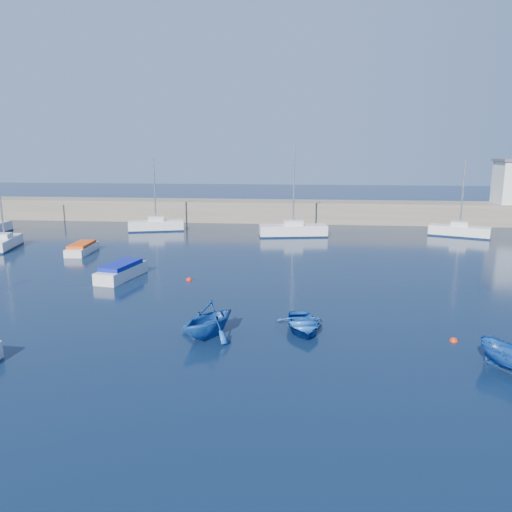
# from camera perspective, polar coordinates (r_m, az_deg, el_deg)

# --- Properties ---
(ground) EXTENTS (220.00, 220.00, 0.00)m
(ground) POSITION_cam_1_polar(r_m,az_deg,el_deg) (19.50, -1.08, -16.10)
(ground) COLOR #0B1931
(ground) RESTS_ON ground
(back_wall) EXTENTS (96.00, 4.50, 2.60)m
(back_wall) POSITION_cam_1_polar(r_m,az_deg,el_deg) (63.56, 3.78, 5.11)
(back_wall) COLOR #726957
(back_wall) RESTS_ON ground
(sailboat_3) EXTENTS (2.60, 5.54, 7.16)m
(sailboat_3) POSITION_cam_1_polar(r_m,az_deg,el_deg) (51.98, -26.75, 1.37)
(sailboat_3) COLOR silver
(sailboat_3) RESTS_ON ground
(sailboat_5) EXTENTS (6.31, 3.28, 8.15)m
(sailboat_5) POSITION_cam_1_polar(r_m,az_deg,el_deg) (57.51, -11.34, 3.48)
(sailboat_5) COLOR silver
(sailboat_5) RESTS_ON ground
(sailboat_6) EXTENTS (7.32, 3.16, 9.37)m
(sailboat_6) POSITION_cam_1_polar(r_m,az_deg,el_deg) (53.02, 4.26, 2.98)
(sailboat_6) COLOR silver
(sailboat_6) RESTS_ON ground
(sailboat_7) EXTENTS (6.26, 3.92, 8.11)m
(sailboat_7) POSITION_cam_1_polar(r_m,az_deg,el_deg) (56.99, 22.22, 2.69)
(sailboat_7) COLOR silver
(sailboat_7) RESTS_ON ground
(motorboat_1) EXTENTS (2.49, 4.91, 1.15)m
(motorboat_1) POSITION_cam_1_polar(r_m,az_deg,el_deg) (37.23, -15.14, -1.68)
(motorboat_1) COLOR silver
(motorboat_1) RESTS_ON ground
(motorboat_2) EXTENTS (1.86, 4.55, 0.92)m
(motorboat_2) POSITION_cam_1_polar(r_m,az_deg,el_deg) (47.23, -19.27, 0.85)
(motorboat_2) COLOR silver
(motorboat_2) RESTS_ON ground
(dinghy_center) EXTENTS (3.07, 3.90, 0.73)m
(dinghy_center) POSITION_cam_1_polar(r_m,az_deg,el_deg) (26.05, 5.32, -7.73)
(dinghy_center) COLOR #17499E
(dinghy_center) RESTS_ON ground
(dinghy_left) EXTENTS (4.47, 4.62, 1.87)m
(dinghy_left) POSITION_cam_1_polar(r_m,az_deg,el_deg) (25.08, -5.53, -7.17)
(dinghy_left) COLOR #17499E
(dinghy_left) RESTS_ON ground
(buoy_1) EXTENTS (0.40, 0.40, 0.40)m
(buoy_1) POSITION_cam_1_polar(r_m,az_deg,el_deg) (26.53, 21.65, -9.06)
(buoy_1) COLOR #AF2C0D
(buoy_1) RESTS_ON ground
(buoy_3) EXTENTS (0.43, 0.43, 0.43)m
(buoy_3) POSITION_cam_1_polar(r_m,az_deg,el_deg) (35.86, -7.66, -2.77)
(buoy_3) COLOR red
(buoy_3) RESTS_ON ground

